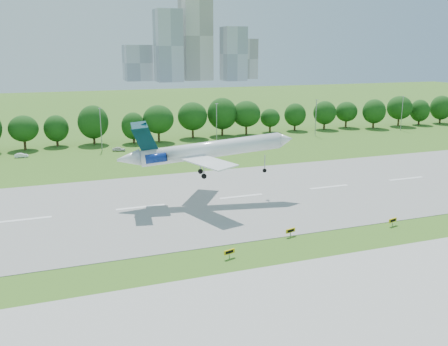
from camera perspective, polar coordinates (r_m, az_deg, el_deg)
ground at (r=77.29m, az=9.05°, el=-7.70°), size 600.00×600.00×0.00m
runway at (r=98.56m, az=1.97°, el=-2.71°), size 400.00×45.00×0.08m
taxiway at (r=63.65m, az=17.16°, el=-13.07°), size 400.00×23.00×0.08m
tree_line at (r=159.98m, az=-7.16°, el=5.92°), size 288.40×8.40×10.40m
light_poles at (r=149.76m, az=-7.21°, el=5.43°), size 175.90×0.25×12.19m
skyline at (r=472.93m, az=-3.67°, el=14.21°), size 127.00×52.00×80.00m
airliner at (r=93.76m, az=-2.48°, el=2.65°), size 33.90×24.37×10.65m
taxi_sign_left at (r=78.54m, az=7.61°, el=-6.55°), size 1.81×0.68×1.28m
taxi_sign_centre at (r=70.15m, az=0.62°, el=-9.01°), size 1.77×0.72×1.26m
taxi_sign_right at (r=86.91m, az=18.73°, el=-5.15°), size 1.81×0.67×1.28m
service_vehicle_a at (r=144.71m, az=-22.15°, el=1.88°), size 3.53×1.35×1.15m
service_vehicle_b at (r=145.50m, az=-11.92°, el=2.70°), size 3.92×2.58×1.24m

